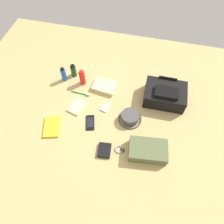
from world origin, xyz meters
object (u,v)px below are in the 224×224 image
at_px(toothbrush, 82,94).
at_px(media_player, 105,107).
at_px(sunscreen_spray, 82,78).
at_px(folded_towel, 105,87).
at_px(bucket_hat, 130,117).
at_px(toiletry_pouch, 148,150).
at_px(deodorant_spray, 64,74).
at_px(notepad, 77,106).
at_px(paperback_novel, 52,127).
at_px(cell_phone, 90,123).
at_px(shampoo_bottle, 73,71).
at_px(wristwatch, 120,149).
at_px(backpack, 165,94).
at_px(wallet, 104,150).

bearing_deg(toothbrush, media_player, -21.69).
xyz_separation_m(sunscreen_spray, folded_towel, (0.20, -0.01, -0.05)).
distance_m(bucket_hat, media_player, 0.23).
distance_m(toiletry_pouch, deodorant_spray, 0.96).
relative_size(toiletry_pouch, sunscreen_spray, 1.93).
distance_m(media_player, notepad, 0.23).
bearing_deg(paperback_novel, media_player, 37.11).
distance_m(sunscreen_spray, toothbrush, 0.14).
height_order(toiletry_pouch, media_player, toiletry_pouch).
distance_m(bucket_hat, folded_towel, 0.38).
relative_size(cell_phone, toothbrush, 0.86).
xyz_separation_m(toiletry_pouch, deodorant_spray, (-0.81, 0.52, 0.03)).
distance_m(shampoo_bottle, sunscreen_spray, 0.13).
bearing_deg(toiletry_pouch, sunscreen_spray, 141.13).
distance_m(shampoo_bottle, notepad, 0.36).
bearing_deg(cell_phone, wristwatch, -31.78).
height_order(toiletry_pouch, folded_towel, toiletry_pouch).
distance_m(backpack, shampoo_bottle, 0.82).
bearing_deg(backpack, cell_phone, -146.32).
xyz_separation_m(toiletry_pouch, wristwatch, (-0.20, -0.03, -0.03)).
height_order(shampoo_bottle, wristwatch, shampoo_bottle).
height_order(toiletry_pouch, cell_phone, toiletry_pouch).
height_order(sunscreen_spray, folded_towel, sunscreen_spray).
bearing_deg(toiletry_pouch, shampoo_bottle, 141.76).
bearing_deg(toiletry_pouch, paperback_novel, 177.17).
xyz_separation_m(wristwatch, folded_towel, (-0.24, 0.53, 0.01)).
bearing_deg(sunscreen_spray, wallet, -59.56).
bearing_deg(folded_towel, cell_phone, -93.73).
height_order(shampoo_bottle, media_player, shampoo_bottle).
bearing_deg(deodorant_spray, media_player, -26.76).
bearing_deg(backpack, toiletry_pouch, -97.76).
bearing_deg(folded_towel, bucket_hat, -44.26).
bearing_deg(toiletry_pouch, folded_towel, 131.18).
relative_size(toiletry_pouch, toothbrush, 1.73).
relative_size(shampoo_bottle, folded_towel, 0.60).
height_order(paperback_novel, wallet, wallet).
distance_m(bucket_hat, notepad, 0.44).
bearing_deg(folded_towel, media_player, -74.96).
bearing_deg(cell_phone, folded_towel, 86.27).
bearing_deg(sunscreen_spray, wristwatch, -50.79).
relative_size(bucket_hat, media_player, 1.98).
distance_m(shampoo_bottle, media_player, 0.46).
xyz_separation_m(media_player, notepad, (-0.22, -0.04, 0.00)).
relative_size(toiletry_pouch, wristwatch, 4.00).
height_order(shampoo_bottle, paperback_novel, shampoo_bottle).
relative_size(bucket_hat, shampoo_bottle, 1.54).
relative_size(paperback_novel, toothbrush, 1.23).
distance_m(media_player, wallet, 0.38).
xyz_separation_m(deodorant_spray, media_player, (0.42, -0.21, -0.06)).
relative_size(shampoo_bottle, toothbrush, 0.73).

